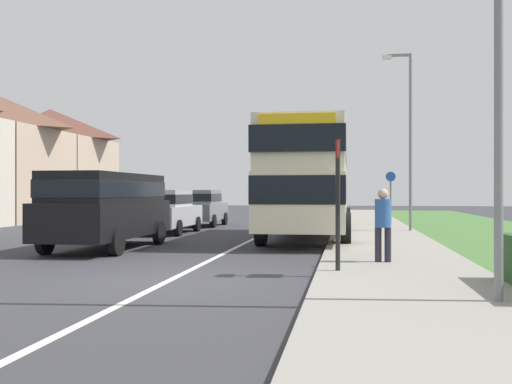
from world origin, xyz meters
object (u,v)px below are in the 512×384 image
object	(u,v)px
parked_car_silver	(166,210)
street_lamp_mid	(408,130)
double_decker_bus	(309,176)
cycle_route_sign	(391,196)
parked_van_black	(107,204)
parked_car_grey	(200,206)
pedestrian_at_stop	(383,221)
bus_stop_sign	(338,195)

from	to	relation	value
parked_car_silver	street_lamp_mid	xyz separation A→B (m)	(9.18, 1.52, 3.09)
double_decker_bus	cycle_route_sign	world-z (taller)	double_decker_bus
parked_van_black	parked_car_grey	distance (m)	11.35
pedestrian_at_stop	parked_van_black	bearing A→B (deg)	158.06
parked_car_silver	parked_car_grey	bearing A→B (deg)	89.48
double_decker_bus	parked_car_grey	size ratio (longest dim) A/B	2.42
parked_car_silver	street_lamp_mid	distance (m)	9.81
bus_stop_sign	street_lamp_mid	world-z (taller)	street_lamp_mid
cycle_route_sign	street_lamp_mid	xyz separation A→B (m)	(0.37, -3.95, 2.59)
parked_van_black	parked_car_silver	size ratio (longest dim) A/B	1.24
bus_stop_sign	parked_car_grey	bearing A→B (deg)	112.85
cycle_route_sign	street_lamp_mid	distance (m)	4.74
cycle_route_sign	parked_van_black	bearing A→B (deg)	-126.26
street_lamp_mid	bus_stop_sign	bearing A→B (deg)	-101.34
street_lamp_mid	parked_car_grey	bearing A→B (deg)	158.49
parked_van_black	parked_car_grey	world-z (taller)	parked_van_black
parked_van_black	cycle_route_sign	bearing A→B (deg)	53.74
parked_car_silver	pedestrian_at_stop	distance (m)	11.97
pedestrian_at_stop	cycle_route_sign	distance (m)	14.73
bus_stop_sign	street_lamp_mid	distance (m)	12.74
parked_car_grey	bus_stop_sign	world-z (taller)	bus_stop_sign
parked_van_black	parked_car_silver	bearing A→B (deg)	92.21
parked_car_grey	street_lamp_mid	size ratio (longest dim) A/B	0.58
pedestrian_at_stop	street_lamp_mid	xyz separation A→B (m)	(1.54, 10.73, 3.04)
parked_car_grey	pedestrian_at_stop	distance (m)	16.22
bus_stop_sign	cycle_route_sign	bearing A→B (deg)	82.64
parked_car_silver	pedestrian_at_stop	world-z (taller)	parked_car_silver
parked_car_silver	street_lamp_mid	bearing A→B (deg)	9.41
street_lamp_mid	parked_van_black	bearing A→B (deg)	-139.13
double_decker_bus	parked_car_silver	distance (m)	6.03
bus_stop_sign	street_lamp_mid	size ratio (longest dim) A/B	0.37
parked_car_silver	bus_stop_sign	xyz separation A→B (m)	(6.73, -10.73, 0.62)
parked_van_black	pedestrian_at_stop	distance (m)	7.99
double_decker_bus	parked_van_black	world-z (taller)	double_decker_bus
parked_van_black	pedestrian_at_stop	bearing A→B (deg)	-21.94
double_decker_bus	bus_stop_sign	xyz separation A→B (m)	(1.13, -8.85, -0.60)
parked_car_silver	parked_van_black	bearing A→B (deg)	-87.79
double_decker_bus	pedestrian_at_stop	distance (m)	7.70
parked_van_black	street_lamp_mid	distance (m)	12.14
parked_van_black	bus_stop_sign	xyz separation A→B (m)	(6.49, -4.51, 0.27)
parked_car_silver	bus_stop_sign	size ratio (longest dim) A/B	1.68
parked_car_grey	street_lamp_mid	xyz separation A→B (m)	(9.14, -3.60, 3.09)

